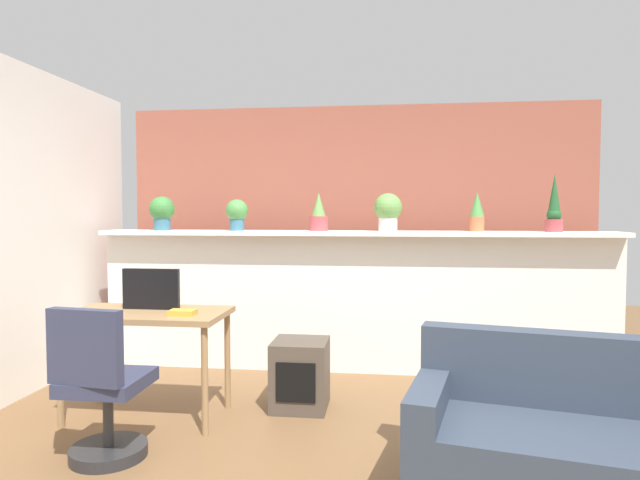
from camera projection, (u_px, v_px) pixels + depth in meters
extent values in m
plane|color=brown|center=(328.00, 477.00, 2.93)|extent=(12.00, 12.00, 0.00)
cube|color=white|center=(352.00, 303.00, 4.89)|extent=(4.60, 0.16, 1.24)
cube|color=white|center=(352.00, 233.00, 4.81)|extent=(4.60, 0.38, 0.04)
cube|color=#9E5442|center=(356.00, 232.00, 5.45)|extent=(4.60, 0.10, 2.50)
cylinder|color=#386B84|center=(162.00, 224.00, 4.99)|extent=(0.15, 0.15, 0.11)
sphere|color=#3D843D|center=(162.00, 209.00, 4.98)|extent=(0.23, 0.23, 0.23)
cylinder|color=#386B84|center=(237.00, 225.00, 4.92)|extent=(0.13, 0.13, 0.11)
sphere|color=#4C9347|center=(237.00, 210.00, 4.92)|extent=(0.20, 0.20, 0.20)
cylinder|color=#B7474C|center=(319.00, 224.00, 4.84)|extent=(0.16, 0.16, 0.13)
cone|color=#669E4C|center=(319.00, 204.00, 4.83)|extent=(0.12, 0.12, 0.21)
cylinder|color=silver|center=(388.00, 224.00, 4.80)|extent=(0.17, 0.17, 0.12)
sphere|color=#669E4C|center=(388.00, 207.00, 4.79)|extent=(0.25, 0.25, 0.25)
cylinder|color=#C66B42|center=(477.00, 224.00, 4.71)|extent=(0.13, 0.13, 0.13)
cone|color=#4C9347|center=(477.00, 204.00, 4.71)|extent=(0.12, 0.12, 0.21)
cylinder|color=#B7474C|center=(554.00, 226.00, 4.57)|extent=(0.14, 0.14, 0.11)
sphere|color=#235B2D|center=(554.00, 215.00, 4.57)|extent=(0.12, 0.12, 0.12)
cone|color=#235B2D|center=(554.00, 193.00, 4.56)|extent=(0.10, 0.10, 0.32)
cylinder|color=#99754C|center=(60.00, 375.00, 3.60)|extent=(0.04, 0.04, 0.71)
cylinder|color=#99754C|center=(205.00, 381.00, 3.48)|extent=(0.04, 0.04, 0.71)
cylinder|color=#99754C|center=(100.00, 355.00, 4.10)|extent=(0.04, 0.04, 0.71)
cylinder|color=#99754C|center=(227.00, 360.00, 3.97)|extent=(0.04, 0.04, 0.71)
cube|color=#99754C|center=(147.00, 314.00, 3.77)|extent=(1.10, 0.60, 0.04)
cube|color=black|center=(151.00, 289.00, 3.84)|extent=(0.41, 0.04, 0.29)
cylinder|color=#262628|center=(109.00, 451.00, 3.17)|extent=(0.44, 0.44, 0.07)
cylinder|color=#333333|center=(108.00, 417.00, 3.16)|extent=(0.06, 0.06, 0.34)
cube|color=#2D334C|center=(107.00, 382.00, 3.15)|extent=(0.44, 0.44, 0.08)
cube|color=#2D334C|center=(85.00, 347.00, 2.95)|extent=(0.45, 0.12, 0.42)
cube|color=#4C4238|center=(300.00, 374.00, 3.97)|extent=(0.40, 0.40, 0.50)
cube|color=black|center=(296.00, 382.00, 3.79)|extent=(0.28, 0.04, 0.28)
cube|color=gold|center=(182.00, 312.00, 3.62)|extent=(0.17, 0.11, 0.04)
cube|color=#333D4C|center=(576.00, 470.00, 2.60)|extent=(1.69, 1.07, 0.40)
cube|color=#333D4C|center=(571.00, 371.00, 2.86)|extent=(1.56, 0.49, 0.40)
cube|color=#333D4C|center=(429.00, 396.00, 2.81)|extent=(0.32, 0.78, 0.16)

